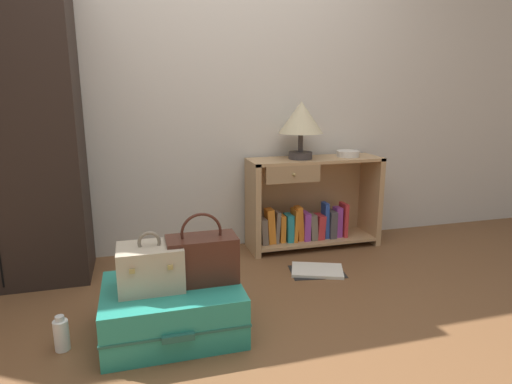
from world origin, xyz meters
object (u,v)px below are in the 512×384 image
Objects in this scene: bowl at (348,154)px; bottle at (61,334)px; table_lamp at (301,120)px; handbag at (202,258)px; suitcase_large at (173,309)px; bookshelf at (310,206)px; open_book_on_floor at (317,271)px; train_case at (151,267)px.

bowl reaches higher than bottle.
table_lamp is 0.46m from bowl.
table_lamp is 2.43× the size of bottle.
bowl is at bearing 36.99° from handbag.
bowl is at bearing 34.17° from suitcase_large.
bookshelf is 5.87× the size of bottle.
bottle is at bearing -161.52° from open_book_on_floor.
suitcase_large is at bearing -176.07° from handbag.
train_case is 1.77× the size of bottle.
bowl is 2.21m from bottle.
train_case is 1.21m from open_book_on_floor.
bowl reaches higher than bookshelf.
suitcase_large is 0.25m from train_case.
train_case is (-0.09, -0.00, 0.23)m from suitcase_large.
open_book_on_floor is at bearing 18.48° from bottle.
open_book_on_floor is (1.47, 0.49, -0.07)m from bottle.
bowl is at bearing 47.76° from open_book_on_floor.
table_lamp is 1.18× the size of handbag.
bowl is 0.26× the size of suitcase_large.
train_case is at bearing -176.87° from handbag.
bottle is (-1.61, -0.97, -0.23)m from bookshelf.
train_case is (-1.11, -0.94, -0.60)m from table_lamp.
bookshelf is at bearing 44.72° from handbag.
suitcase_large is 3.91× the size of bottle.
bowl is 1.01× the size of bottle.
open_book_on_floor is (-0.14, -0.48, -0.30)m from bookshelf.
handbag is (0.24, 0.01, 0.01)m from train_case.
bottle is (-1.52, -0.95, -0.87)m from table_lamp.
suitcase_large is (-1.11, -0.96, -0.19)m from bookshelf.
table_lamp is 1.99m from bottle.
bowl reaches higher than handbag.
bottle is at bearing -177.82° from handbag.
table_lamp is at bearing 32.21° from bottle.
open_book_on_floor is (0.97, 0.48, -0.12)m from suitcase_large.
table_lamp is 1.05× the size of open_book_on_floor.
handbag is at bearing 3.13° from train_case.
suitcase_large is at bearing -137.16° from table_lamp.
train_case reaches higher than bottle.
handbag reaches higher than train_case.
train_case is at bearing -147.42° from bowl.
bowl is 0.93m from open_book_on_floor.
bookshelf is at bearing 178.12° from bowl.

